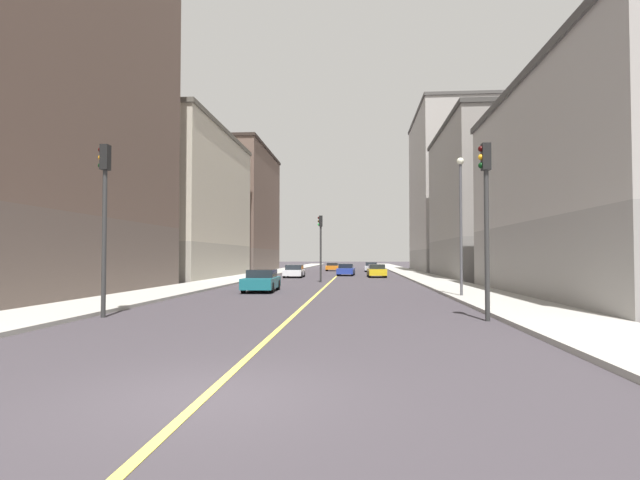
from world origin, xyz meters
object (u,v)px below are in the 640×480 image
building_right_distant (235,210)px  street_lamp_left_near (461,212)px  car_teal (262,281)px  building_left_far (451,192)px  traffic_light_left_near (486,206)px  car_blue (346,270)px  car_orange (332,267)px  building_right_midblock (179,204)px  building_right_corner (0,60)px  traffic_light_right_near (104,205)px  car_silver (371,267)px  car_white (294,271)px  car_yellow (377,271)px  traffic_light_median_far (321,239)px  building_left_near (619,186)px  building_left_mid (493,202)px

building_right_distant → street_lamp_left_near: (23.28, -46.39, -4.49)m
car_teal → building_left_far: bearing=65.7°
traffic_light_left_near → car_blue: 39.79m
car_orange → building_right_midblock: bearing=-119.1°
building_right_midblock → car_orange: building_right_midblock is taller
building_right_corner → traffic_light_right_near: bearing=-36.5°
car_silver → car_white: (-8.36, -20.41, -0.01)m
traffic_light_right_near → car_teal: traffic_light_right_near is taller
car_yellow → car_orange: (-5.72, 22.71, -0.06)m
traffic_light_median_far → car_teal: (-2.79, -11.13, -2.96)m
building_left_near → traffic_light_median_far: 22.29m
building_right_corner → traffic_light_left_near: bearing=-16.8°
building_right_corner → traffic_light_median_far: building_right_corner is taller
building_left_far → building_right_distant: bearing=-179.1°
traffic_light_right_near → traffic_light_median_far: 25.18m
traffic_light_right_near → car_yellow: (10.85, 35.06, -3.29)m
car_silver → car_blue: 15.31m
building_right_midblock → traffic_light_right_near: bearing=-74.3°
building_right_midblock → traffic_light_median_far: bearing=-27.5°
car_white → street_lamp_left_near: bearing=-64.5°
building_left_far → car_white: bearing=-131.8°
building_left_far → car_yellow: bearing=-118.6°
building_right_distant → traffic_light_left_near: size_ratio=3.57×
traffic_light_left_near → street_lamp_left_near: size_ratio=0.84×
building_left_mid → traffic_light_left_near: size_ratio=3.25×
building_left_mid → building_right_midblock: (-31.36, -1.45, -0.14)m
building_right_midblock → car_white: size_ratio=5.21×
building_left_far → car_blue: building_left_far is taller
building_left_far → street_lamp_left_near: size_ratio=3.20×
street_lamp_left_near → car_orange: street_lamp_left_near is taller
building_left_near → traffic_light_left_near: 13.39m
building_right_corner → street_lamp_left_near: (23.28, 2.44, -7.63)m
building_right_corner → building_left_near: bearing=5.3°
car_teal → street_lamp_left_near: bearing=-20.7°
car_blue → car_teal: bearing=-99.9°
street_lamp_left_near → traffic_light_left_near: bearing=-96.3°
building_left_far → car_white: 31.63m
building_left_mid → car_yellow: 13.43m
building_left_near → traffic_light_left_near: building_left_near is taller
building_right_distant → street_lamp_left_near: size_ratio=2.98×
building_right_distant → car_yellow: 29.74m
traffic_light_left_near → building_left_far: bearing=80.8°
building_right_midblock → traffic_light_left_near: 39.34m
traffic_light_left_near → car_silver: traffic_light_left_near is taller
car_teal → building_left_near: bearing=-11.0°
car_blue → traffic_light_left_near: bearing=-81.9°
building_right_corner → street_lamp_left_near: size_ratio=3.46×
traffic_light_left_near → car_yellow: bearing=93.8°
car_blue → car_orange: size_ratio=1.05×
car_white → car_orange: car_white is taller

